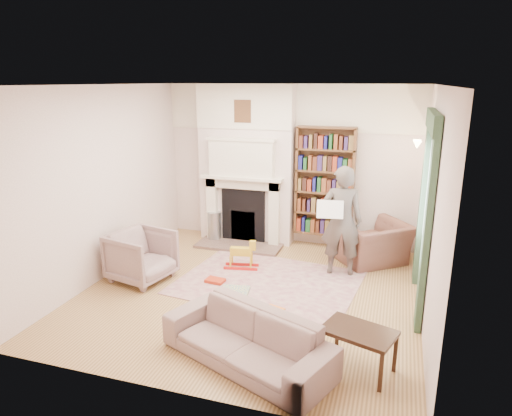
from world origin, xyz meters
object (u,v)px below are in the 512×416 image
(bookcase, at_px, (325,182))
(armchair_left, at_px, (142,256))
(armchair_reading, at_px, (373,243))
(rocking_horse, at_px, (241,255))
(sofa, at_px, (247,339))
(man_reading, at_px, (342,221))
(coffee_table, at_px, (358,350))
(paraffin_heater, at_px, (214,226))

(bookcase, relative_size, armchair_left, 2.27)
(bookcase, bearing_deg, armchair_reading, -29.85)
(rocking_horse, bearing_deg, bookcase, 42.54)
(sofa, relative_size, man_reading, 1.11)
(bookcase, height_order, armchair_left, bookcase)
(man_reading, xyz_separation_m, coffee_table, (0.49, -2.37, -0.61))
(man_reading, bearing_deg, sofa, 68.32)
(bookcase, distance_m, paraffin_heater, 2.16)
(armchair_reading, bearing_deg, armchair_left, -10.47)
(armchair_left, bearing_deg, bookcase, -33.86)
(armchair_left, height_order, man_reading, man_reading)
(coffee_table, xyz_separation_m, paraffin_heater, (-2.88, 3.18, 0.05))
(armchair_left, relative_size, man_reading, 0.49)
(armchair_left, xyz_separation_m, rocking_horse, (1.26, 0.82, -0.14))
(coffee_table, relative_size, rocking_horse, 1.32)
(man_reading, xyz_separation_m, rocking_horse, (-1.49, -0.28, -0.60))
(armchair_reading, relative_size, rocking_horse, 1.93)
(bookcase, height_order, paraffin_heater, bookcase)
(sofa, height_order, rocking_horse, sofa)
(armchair_reading, xyz_separation_m, rocking_horse, (-1.94, -0.88, -0.10))
(armchair_left, height_order, rocking_horse, armchair_left)
(coffee_table, bearing_deg, armchair_left, 176.84)
(sofa, relative_size, paraffin_heater, 3.38)
(sofa, xyz_separation_m, man_reading, (0.62, 2.60, 0.57))
(armchair_left, relative_size, rocking_horse, 1.54)
(bookcase, distance_m, sofa, 3.82)
(coffee_table, bearing_deg, paraffin_heater, 150.53)
(man_reading, distance_m, paraffin_heater, 2.58)
(armchair_left, distance_m, rocking_horse, 1.51)
(rocking_horse, bearing_deg, armchair_reading, 13.72)
(bookcase, xyz_separation_m, armchair_reading, (0.90, -0.51, -0.84))
(paraffin_heater, bearing_deg, rocking_horse, -50.27)
(armchair_left, distance_m, coffee_table, 3.49)
(man_reading, relative_size, paraffin_heater, 3.05)
(bookcase, bearing_deg, man_reading, -68.18)
(rocking_horse, bearing_deg, sofa, -79.96)
(paraffin_heater, bearing_deg, armchair_left, -100.84)
(armchair_reading, distance_m, armchair_left, 3.62)
(man_reading, height_order, coffee_table, man_reading)
(bookcase, bearing_deg, paraffin_heater, -170.90)
(bookcase, xyz_separation_m, armchair_left, (-2.30, -2.21, -0.80))
(bookcase, height_order, sofa, bookcase)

